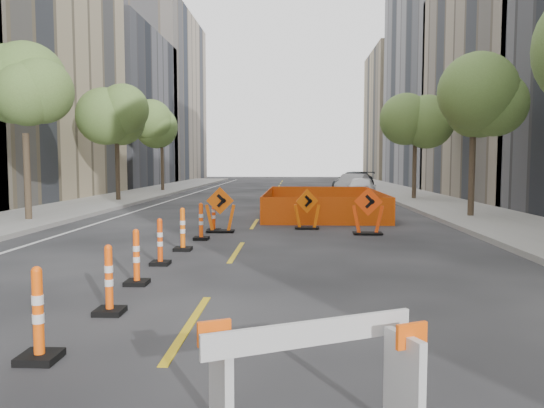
{
  "coord_description": "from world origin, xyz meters",
  "views": [
    {
      "loc": [
        1.45,
        -9.12,
        2.27
      ],
      "look_at": [
        0.83,
        5.42,
        1.1
      ],
      "focal_mm": 35.0,
      "sensor_mm": 36.0,
      "label": 1
    }
  ],
  "objects_px": {
    "channelizer_2": "(109,279)",
    "barricade_board": "(312,377)",
    "channelizer_3": "(136,257)",
    "channelizer_5": "(183,229)",
    "parked_car_near": "(361,189)",
    "channelizer_1": "(38,314)",
    "channelizer_6": "(201,221)",
    "chevron_sign_left": "(220,210)",
    "channelizer_4": "(160,242)",
    "chevron_sign_right": "(368,211)",
    "channelizer_7": "(214,215)",
    "chevron_sign_center": "(307,209)",
    "parked_car_mid": "(353,185)",
    "parked_car_far": "(354,181)"
  },
  "relations": [
    {
      "from": "parked_car_mid",
      "to": "channelizer_3",
      "type": "bearing_deg",
      "value": -84.88
    },
    {
      "from": "barricade_board",
      "to": "parked_car_near",
      "type": "relative_size",
      "value": 0.46
    },
    {
      "from": "channelizer_2",
      "to": "channelizer_4",
      "type": "height_order",
      "value": "channelizer_2"
    },
    {
      "from": "chevron_sign_right",
      "to": "channelizer_2",
      "type": "bearing_deg",
      "value": -98.99
    },
    {
      "from": "chevron_sign_left",
      "to": "parked_car_near",
      "type": "height_order",
      "value": "chevron_sign_left"
    },
    {
      "from": "channelizer_3",
      "to": "parked_car_mid",
      "type": "relative_size",
      "value": 0.24
    },
    {
      "from": "channelizer_4",
      "to": "channelizer_6",
      "type": "height_order",
      "value": "channelizer_6"
    },
    {
      "from": "parked_car_far",
      "to": "parked_car_mid",
      "type": "bearing_deg",
      "value": -72.25
    },
    {
      "from": "channelizer_7",
      "to": "chevron_sign_center",
      "type": "bearing_deg",
      "value": 13.25
    },
    {
      "from": "channelizer_2",
      "to": "parked_car_far",
      "type": "height_order",
      "value": "parked_car_far"
    },
    {
      "from": "channelizer_1",
      "to": "channelizer_3",
      "type": "height_order",
      "value": "channelizer_1"
    },
    {
      "from": "channelizer_7",
      "to": "parked_car_mid",
      "type": "distance_m",
      "value": 19.79
    },
    {
      "from": "channelizer_7",
      "to": "chevron_sign_center",
      "type": "height_order",
      "value": "chevron_sign_center"
    },
    {
      "from": "parked_car_mid",
      "to": "parked_car_near",
      "type": "bearing_deg",
      "value": -70.87
    },
    {
      "from": "barricade_board",
      "to": "parked_car_near",
      "type": "bearing_deg",
      "value": 57.11
    },
    {
      "from": "channelizer_5",
      "to": "chevron_sign_center",
      "type": "relative_size",
      "value": 0.81
    },
    {
      "from": "chevron_sign_left",
      "to": "chevron_sign_right",
      "type": "distance_m",
      "value": 4.67
    },
    {
      "from": "parked_car_far",
      "to": "channelizer_3",
      "type": "bearing_deg",
      "value": -78.57
    },
    {
      "from": "channelizer_4",
      "to": "parked_car_near",
      "type": "bearing_deg",
      "value": 70.71
    },
    {
      "from": "chevron_sign_center",
      "to": "parked_car_mid",
      "type": "distance_m",
      "value": 18.29
    },
    {
      "from": "channelizer_7",
      "to": "channelizer_2",
      "type": "bearing_deg",
      "value": -90.75
    },
    {
      "from": "channelizer_5",
      "to": "channelizer_1",
      "type": "bearing_deg",
      "value": -90.41
    },
    {
      "from": "parked_car_near",
      "to": "channelizer_7",
      "type": "bearing_deg",
      "value": -106.27
    },
    {
      "from": "channelizer_2",
      "to": "channelizer_6",
      "type": "bearing_deg",
      "value": 89.66
    },
    {
      "from": "channelizer_1",
      "to": "channelizer_5",
      "type": "xyz_separation_m",
      "value": [
        0.05,
        7.51,
        0.0
      ]
    },
    {
      "from": "channelizer_6",
      "to": "channelizer_2",
      "type": "bearing_deg",
      "value": -90.34
    },
    {
      "from": "channelizer_2",
      "to": "channelizer_7",
      "type": "relative_size",
      "value": 1.0
    },
    {
      "from": "channelizer_6",
      "to": "barricade_board",
      "type": "distance_m",
      "value": 11.23
    },
    {
      "from": "channelizer_6",
      "to": "chevron_sign_right",
      "type": "height_order",
      "value": "chevron_sign_right"
    },
    {
      "from": "chevron_sign_right",
      "to": "chevron_sign_left",
      "type": "bearing_deg",
      "value": -163.52
    },
    {
      "from": "chevron_sign_right",
      "to": "parked_car_near",
      "type": "distance_m",
      "value": 14.49
    },
    {
      "from": "chevron_sign_left",
      "to": "chevron_sign_right",
      "type": "relative_size",
      "value": 0.99
    },
    {
      "from": "parked_car_mid",
      "to": "barricade_board",
      "type": "bearing_deg",
      "value": -77.12
    },
    {
      "from": "channelizer_6",
      "to": "chevron_sign_left",
      "type": "distance_m",
      "value": 1.7
    },
    {
      "from": "channelizer_4",
      "to": "barricade_board",
      "type": "height_order",
      "value": "channelizer_4"
    },
    {
      "from": "channelizer_6",
      "to": "chevron_sign_center",
      "type": "height_order",
      "value": "chevron_sign_center"
    },
    {
      "from": "barricade_board",
      "to": "channelizer_2",
      "type": "bearing_deg",
      "value": 105.93
    },
    {
      "from": "channelizer_3",
      "to": "channelizer_4",
      "type": "height_order",
      "value": "channelizer_3"
    },
    {
      "from": "channelizer_3",
      "to": "channelizer_5",
      "type": "relative_size",
      "value": 0.94
    },
    {
      "from": "channelizer_7",
      "to": "barricade_board",
      "type": "xyz_separation_m",
      "value": [
        2.78,
        -12.74,
        -0.04
      ]
    },
    {
      "from": "channelizer_6",
      "to": "parked_car_far",
      "type": "distance_m",
      "value": 26.92
    },
    {
      "from": "channelizer_2",
      "to": "barricade_board",
      "type": "xyz_separation_m",
      "value": [
        2.9,
        -3.35,
        -0.04
      ]
    },
    {
      "from": "channelizer_5",
      "to": "barricade_board",
      "type": "xyz_separation_m",
      "value": [
        2.99,
        -8.99,
        -0.07
      ]
    },
    {
      "from": "chevron_sign_center",
      "to": "parked_car_near",
      "type": "bearing_deg",
      "value": 51.02
    },
    {
      "from": "channelizer_7",
      "to": "chevron_sign_center",
      "type": "distance_m",
      "value": 3.13
    },
    {
      "from": "channelizer_3",
      "to": "chevron_sign_right",
      "type": "height_order",
      "value": "chevron_sign_right"
    },
    {
      "from": "channelizer_7",
      "to": "channelizer_3",
      "type": "bearing_deg",
      "value": -92.1
    },
    {
      "from": "channelizer_6",
      "to": "parked_car_mid",
      "type": "distance_m",
      "value": 21.59
    },
    {
      "from": "channelizer_6",
      "to": "chevron_sign_left",
      "type": "bearing_deg",
      "value": 78.79
    },
    {
      "from": "channelizer_3",
      "to": "chevron_sign_right",
      "type": "xyz_separation_m",
      "value": [
        5.18,
        6.95,
        0.22
      ]
    }
  ]
}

